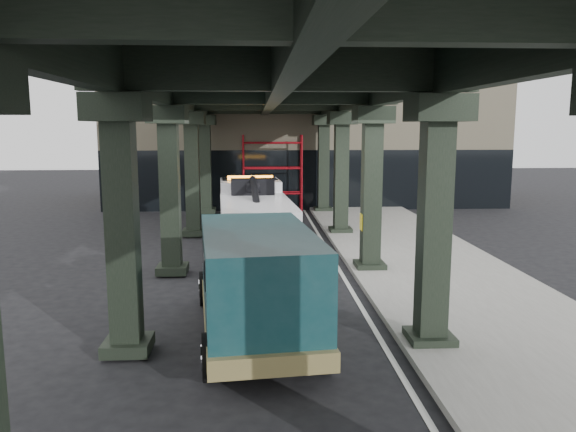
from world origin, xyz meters
name	(u,v)px	position (x,y,z in m)	size (l,w,h in m)	color
ground	(289,292)	(0.00, 0.00, 0.00)	(90.00, 90.00, 0.00)	black
sidewalk	(430,268)	(4.50, 2.00, 0.07)	(5.00, 40.00, 0.15)	gray
lane_stripe	(340,272)	(1.70, 2.00, 0.01)	(0.12, 38.00, 0.01)	silver
viaduct	(271,90)	(-0.40, 2.00, 5.46)	(7.40, 32.00, 6.40)	black
building	(302,134)	(2.00, 20.00, 4.00)	(22.00, 10.00, 8.00)	#C6B793
scaffolding	(272,172)	(0.00, 14.64, 2.11)	(3.08, 0.88, 4.00)	#AA0D17
tow_truck	(253,214)	(-0.97, 5.26, 1.31)	(2.86, 8.31, 2.68)	black
towed_van	(256,279)	(-0.88, -3.30, 1.27)	(2.85, 6.02, 2.36)	#11393E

